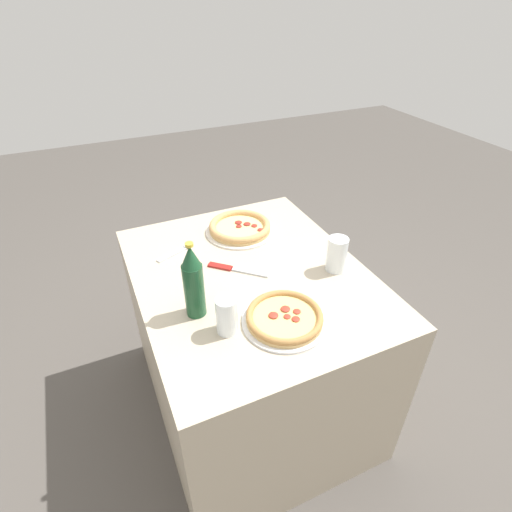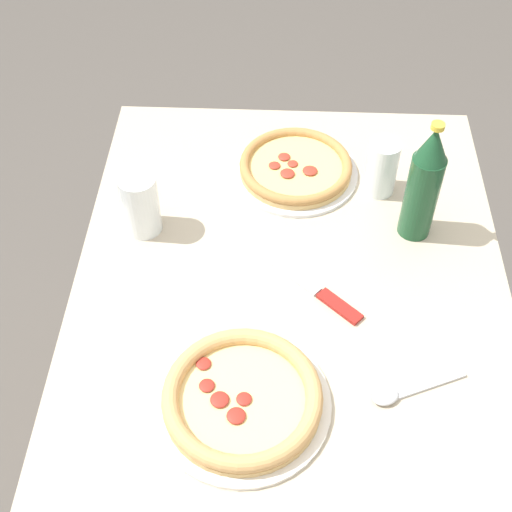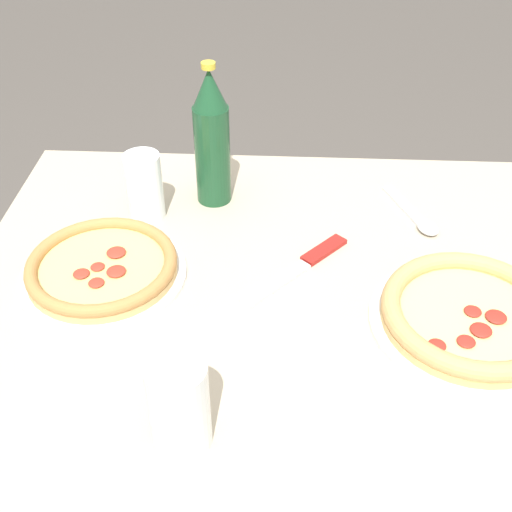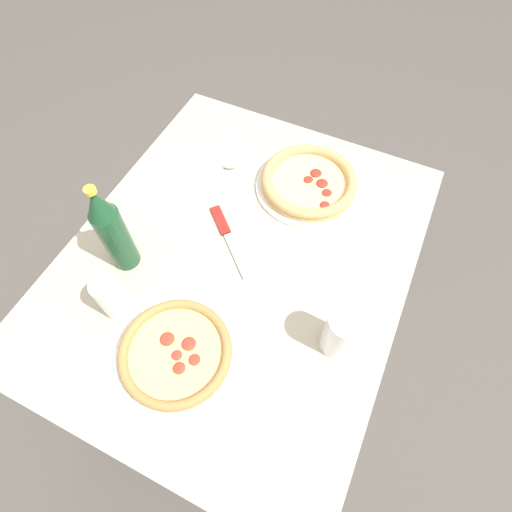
{
  "view_description": "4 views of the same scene",
  "coord_description": "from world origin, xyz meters",
  "px_view_note": "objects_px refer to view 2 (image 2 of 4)",
  "views": [
    {
      "loc": [
        1.05,
        -0.45,
        1.58
      ],
      "look_at": [
        0.01,
        0.02,
        0.8
      ],
      "focal_mm": 28.0,
      "sensor_mm": 36.0,
      "label": 1
    },
    {
      "loc": [
        -0.85,
        0.03,
        1.74
      ],
      "look_at": [
        -0.02,
        0.06,
        0.79
      ],
      "focal_mm": 50.0,
      "sensor_mm": 36.0,
      "label": 2
    },
    {
      "loc": [
        -0.01,
        0.75,
        1.38
      ],
      "look_at": [
        0.03,
        -0.0,
        0.78
      ],
      "focal_mm": 45.0,
      "sensor_mm": 36.0,
      "label": 3
    },
    {
      "loc": [
        0.43,
        0.25,
        1.56
      ],
      "look_at": [
        0.01,
        0.05,
        0.77
      ],
      "focal_mm": 28.0,
      "sensor_mm": 36.0,
      "label": 4
    }
  ],
  "objects_px": {
    "glass_iced_tea": "(141,207)",
    "knife": "(316,289)",
    "glass_red_wine": "(382,168)",
    "beer_bottle": "(424,184)",
    "pizza_margherita": "(242,399)",
    "spoon": "(403,391)",
    "pizza_salami": "(296,168)"
  },
  "relations": [
    {
      "from": "glass_iced_tea",
      "to": "knife",
      "type": "relative_size",
      "value": 0.71
    },
    {
      "from": "glass_red_wine",
      "to": "beer_bottle",
      "type": "distance_m",
      "value": 0.14
    },
    {
      "from": "pizza_margherita",
      "to": "glass_red_wine",
      "type": "distance_m",
      "value": 0.57
    },
    {
      "from": "beer_bottle",
      "to": "spoon",
      "type": "xyz_separation_m",
      "value": [
        -0.37,
        0.05,
        -0.12
      ]
    },
    {
      "from": "pizza_salami",
      "to": "beer_bottle",
      "type": "relative_size",
      "value": 1.0
    },
    {
      "from": "pizza_salami",
      "to": "glass_red_wine",
      "type": "xyz_separation_m",
      "value": [
        -0.04,
        -0.17,
        0.04
      ]
    },
    {
      "from": "glass_red_wine",
      "to": "beer_bottle",
      "type": "height_order",
      "value": "beer_bottle"
    },
    {
      "from": "pizza_salami",
      "to": "glass_iced_tea",
      "type": "height_order",
      "value": "glass_iced_tea"
    },
    {
      "from": "beer_bottle",
      "to": "pizza_salami",
      "type": "bearing_deg",
      "value": 56.71
    },
    {
      "from": "glass_iced_tea",
      "to": "spoon",
      "type": "bearing_deg",
      "value": -126.56
    },
    {
      "from": "pizza_salami",
      "to": "glass_iced_tea",
      "type": "relative_size",
      "value": 2.02
    },
    {
      "from": "knife",
      "to": "spoon",
      "type": "bearing_deg",
      "value": -146.44
    },
    {
      "from": "glass_red_wine",
      "to": "spoon",
      "type": "bearing_deg",
      "value": -179.33
    },
    {
      "from": "pizza_salami",
      "to": "pizza_margherita",
      "type": "height_order",
      "value": "pizza_margherita"
    },
    {
      "from": "pizza_salami",
      "to": "beer_bottle",
      "type": "height_order",
      "value": "beer_bottle"
    },
    {
      "from": "beer_bottle",
      "to": "spoon",
      "type": "distance_m",
      "value": 0.39
    },
    {
      "from": "pizza_margherita",
      "to": "glass_red_wine",
      "type": "xyz_separation_m",
      "value": [
        0.51,
        -0.25,
        0.04
      ]
    },
    {
      "from": "pizza_salami",
      "to": "glass_red_wine",
      "type": "bearing_deg",
      "value": -102.82
    },
    {
      "from": "glass_red_wine",
      "to": "pizza_margherita",
      "type": "bearing_deg",
      "value": 153.84
    },
    {
      "from": "glass_red_wine",
      "to": "knife",
      "type": "distance_m",
      "value": 0.31
    },
    {
      "from": "glass_iced_tea",
      "to": "glass_red_wine",
      "type": "bearing_deg",
      "value": -74.52
    },
    {
      "from": "pizza_margherita",
      "to": "glass_red_wine",
      "type": "height_order",
      "value": "glass_red_wine"
    },
    {
      "from": "pizza_salami",
      "to": "pizza_margherita",
      "type": "xyz_separation_m",
      "value": [
        -0.55,
        0.08,
        0.0
      ]
    },
    {
      "from": "glass_iced_tea",
      "to": "knife",
      "type": "bearing_deg",
      "value": -113.17
    },
    {
      "from": "pizza_salami",
      "to": "glass_iced_tea",
      "type": "xyz_separation_m",
      "value": [
        -0.17,
        0.3,
        0.04
      ]
    },
    {
      "from": "glass_red_wine",
      "to": "beer_bottle",
      "type": "relative_size",
      "value": 0.47
    },
    {
      "from": "knife",
      "to": "glass_iced_tea",
      "type": "bearing_deg",
      "value": 66.83
    },
    {
      "from": "glass_iced_tea",
      "to": "pizza_salami",
      "type": "bearing_deg",
      "value": -60.32
    },
    {
      "from": "glass_iced_tea",
      "to": "beer_bottle",
      "type": "xyz_separation_m",
      "value": [
        0.02,
        -0.53,
        0.07
      ]
    },
    {
      "from": "spoon",
      "to": "pizza_salami",
      "type": "bearing_deg",
      "value": 18.85
    },
    {
      "from": "pizza_margherita",
      "to": "spoon",
      "type": "xyz_separation_m",
      "value": [
        0.03,
        -0.26,
        -0.01
      ]
    },
    {
      "from": "pizza_margherita",
      "to": "glass_red_wine",
      "type": "relative_size",
      "value": 2.35
    }
  ]
}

